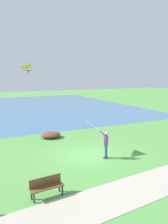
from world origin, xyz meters
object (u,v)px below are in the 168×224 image
Objects in this scene: person_kite_flyer at (106,142)px; lakeside_shrub at (51,135)px; flying_kite at (32,69)px; park_bench_near_walkway at (46,185)px.

person_kite_flyer reaches higher than lakeside_shrub.
park_bench_near_walkway is at bearing 170.66° from flying_kite.
lakeside_shrub is at bearing -35.20° from flying_kite.
flying_kite is (3.17, 3.87, 4.70)m from person_kite_flyer.
flying_kite reaches higher than park_bench_near_walkway.
flying_kite is 2.81× the size of park_bench_near_walkway.
flying_kite reaches higher than person_kite_flyer.
person_kite_flyer is 1.06× the size of lakeside_shrub.
flying_kite is at bearing 50.68° from person_kite_flyer.
person_kite_flyer is at bearing -129.32° from flying_kite.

